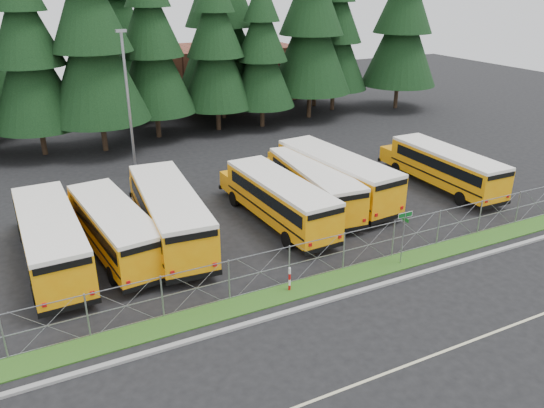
% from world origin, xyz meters
% --- Properties ---
extents(ground, '(120.00, 120.00, 0.00)m').
position_xyz_m(ground, '(0.00, 0.00, 0.00)').
color(ground, black).
rests_on(ground, ground).
extents(curb, '(50.00, 0.25, 0.12)m').
position_xyz_m(curb, '(0.00, -3.10, 0.06)').
color(curb, gray).
rests_on(curb, ground).
extents(grass_verge, '(50.00, 1.40, 0.06)m').
position_xyz_m(grass_verge, '(0.00, -1.70, 0.03)').
color(grass_verge, '#214E16').
rests_on(grass_verge, ground).
extents(road_lane_line, '(50.00, 0.12, 0.01)m').
position_xyz_m(road_lane_line, '(0.00, -8.00, 0.01)').
color(road_lane_line, beige).
rests_on(road_lane_line, ground).
extents(chainlink_fence, '(44.00, 0.10, 2.00)m').
position_xyz_m(chainlink_fence, '(0.00, -1.00, 1.00)').
color(chainlink_fence, gray).
rests_on(chainlink_fence, ground).
extents(brick_building, '(22.00, 10.00, 6.00)m').
position_xyz_m(brick_building, '(6.00, 40.00, 3.00)').
color(brick_building, brown).
rests_on(brick_building, ground).
extents(bus_0, '(2.94, 11.11, 2.89)m').
position_xyz_m(bus_0, '(-13.66, 5.67, 1.45)').
color(bus_0, orange).
rests_on(bus_0, ground).
extents(bus_1, '(3.61, 10.53, 2.71)m').
position_xyz_m(bus_1, '(-10.67, 5.70, 1.35)').
color(bus_1, orange).
rests_on(bus_1, ground).
extents(bus_2, '(3.58, 11.71, 3.02)m').
position_xyz_m(bus_2, '(-7.69, 5.88, 1.51)').
color(bus_2, orange).
rests_on(bus_2, ground).
extents(bus_4, '(3.06, 10.76, 2.79)m').
position_xyz_m(bus_4, '(-1.42, 5.32, 1.39)').
color(bus_4, orange).
rests_on(bus_4, ground).
extents(bus_5, '(3.37, 10.73, 2.77)m').
position_xyz_m(bus_5, '(1.58, 6.51, 1.38)').
color(bus_5, orange).
rests_on(bus_5, ground).
extents(bus_6, '(3.76, 11.62, 2.99)m').
position_xyz_m(bus_6, '(3.45, 7.07, 1.50)').
color(bus_6, orange).
rests_on(bus_6, ground).
extents(bus_east, '(2.53, 10.42, 2.73)m').
position_xyz_m(bus_east, '(11.16, 5.38, 1.36)').
color(bus_east, orange).
rests_on(bus_east, ground).
extents(street_sign, '(0.84, 0.55, 2.81)m').
position_xyz_m(street_sign, '(1.91, -1.80, 2.03)').
color(street_sign, gray).
rests_on(street_sign, ground).
extents(striped_bollard, '(0.11, 0.11, 1.20)m').
position_xyz_m(striped_bollard, '(-4.28, -1.56, 0.60)').
color(striped_bollard, '#B20C0C').
rests_on(striped_bollard, ground).
extents(light_standard, '(0.70, 0.35, 10.14)m').
position_xyz_m(light_standard, '(-6.94, 17.18, 5.50)').
color(light_standard, gray).
rests_on(light_standard, ground).
extents(conifer_2, '(7.08, 7.08, 15.65)m').
position_xyz_m(conifer_2, '(-12.42, 25.44, 7.82)').
color(conifer_2, black).
rests_on(conifer_2, ground).
extents(conifer_3, '(8.01, 8.01, 17.71)m').
position_xyz_m(conifer_3, '(-7.80, 24.34, 8.86)').
color(conifer_3, black).
rests_on(conifer_3, ground).
extents(conifer_4, '(7.11, 7.11, 15.71)m').
position_xyz_m(conifer_4, '(-2.71, 26.41, 7.86)').
color(conifer_4, black).
rests_on(conifer_4, ground).
extents(conifer_5, '(6.75, 6.75, 14.94)m').
position_xyz_m(conifer_5, '(3.07, 26.37, 7.47)').
color(conifer_5, black).
rests_on(conifer_5, ground).
extents(conifer_6, '(6.21, 6.21, 13.72)m').
position_xyz_m(conifer_6, '(7.30, 25.63, 6.86)').
color(conifer_6, black).
rests_on(conifer_6, ground).
extents(conifer_7, '(8.20, 8.20, 18.14)m').
position_xyz_m(conifer_7, '(13.18, 26.80, 9.07)').
color(conifer_7, black).
rests_on(conifer_7, ground).
extents(conifer_8, '(7.10, 7.10, 15.71)m').
position_xyz_m(conifer_8, '(17.22, 28.70, 7.85)').
color(conifer_8, black).
rests_on(conifer_8, ground).
extents(conifer_9, '(7.98, 7.98, 17.64)m').
position_xyz_m(conifer_9, '(23.93, 26.27, 8.82)').
color(conifer_9, black).
rests_on(conifer_9, ground).
extents(conifer_11, '(7.49, 7.49, 16.57)m').
position_xyz_m(conifer_11, '(-4.01, 33.57, 8.28)').
color(conifer_11, black).
rests_on(conifer_11, ground).
extents(conifer_12, '(8.98, 8.98, 19.86)m').
position_xyz_m(conifer_12, '(5.21, 30.39, 9.93)').
color(conifer_12, black).
rests_on(conifer_12, ground).
extents(conifer_13, '(8.10, 8.10, 17.91)m').
position_xyz_m(conifer_13, '(16.34, 31.13, 8.95)').
color(conifer_13, black).
rests_on(conifer_13, ground).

